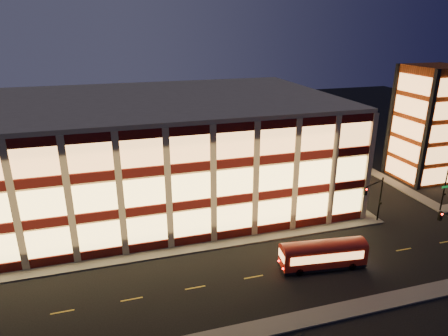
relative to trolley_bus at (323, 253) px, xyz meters
name	(u,v)px	position (x,y,z in m)	size (l,w,h in m)	color
ground	(201,252)	(-11.44, 6.40, -1.67)	(200.00, 200.00, 0.00)	black
sidewalk_office_south	(173,251)	(-14.44, 7.40, -1.59)	(54.00, 2.00, 0.15)	#514F4C
sidewalk_office_east	(312,177)	(11.56, 23.40, -1.59)	(2.00, 30.00, 0.15)	#514F4C
sidewalk_tower_west	(370,170)	(22.56, 23.40, -1.59)	(2.00, 30.00, 0.15)	#514F4C
sidewalk_near	(238,334)	(-11.44, -6.60, -1.59)	(100.00, 2.00, 0.15)	#514F4C
office_building	(152,149)	(-14.35, 23.31, 5.58)	(50.45, 30.45, 14.50)	tan
stair_tower	(429,124)	(28.52, 18.35, 7.32)	(8.60, 8.60, 18.00)	#8C3814
traffic_signal_far	(375,194)	(10.77, 6.64, 2.45)	(3.79, 1.87, 6.00)	black
trolley_bus	(323,253)	(0.00, 0.00, 0.00)	(9.07, 3.22, 3.01)	#971208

